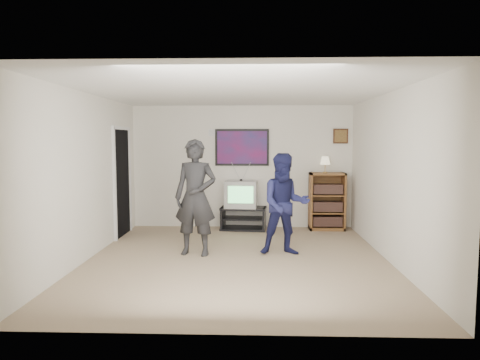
# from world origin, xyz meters

# --- Properties ---
(room_shell) EXTENTS (4.51, 5.00, 2.51)m
(room_shell) POSITION_xyz_m (0.00, 0.35, 1.25)
(room_shell) COLOR #7F6C50
(room_shell) RESTS_ON ground
(media_stand) EXTENTS (0.95, 0.59, 0.45)m
(media_stand) POSITION_xyz_m (0.04, 2.23, 0.23)
(media_stand) COLOR black
(media_stand) RESTS_ON room_shell
(crt_television) EXTENTS (0.66, 0.57, 0.53)m
(crt_television) POSITION_xyz_m (-0.01, 2.23, 0.72)
(crt_television) COLOR #ABACA7
(crt_television) RESTS_ON media_stand
(bookshelf) EXTENTS (0.70, 0.40, 1.15)m
(bookshelf) POSITION_xyz_m (1.71, 2.28, 0.57)
(bookshelf) COLOR brown
(bookshelf) RESTS_ON room_shell
(table_lamp) EXTENTS (0.20, 0.20, 0.32)m
(table_lamp) POSITION_xyz_m (1.66, 2.27, 1.31)
(table_lamp) COLOR beige
(table_lamp) RESTS_ON bookshelf
(person_tall) EXTENTS (0.72, 0.54, 1.81)m
(person_tall) POSITION_xyz_m (-0.66, 0.29, 0.91)
(person_tall) COLOR black
(person_tall) RESTS_ON room_shell
(person_short) EXTENTS (0.82, 0.66, 1.59)m
(person_short) POSITION_xyz_m (0.73, 0.34, 0.80)
(person_short) COLOR #191B46
(person_short) RESTS_ON room_shell
(controller_left) EXTENTS (0.05, 0.13, 0.04)m
(controller_left) POSITION_xyz_m (-0.61, 0.49, 1.22)
(controller_left) COLOR white
(controller_left) RESTS_ON person_tall
(controller_right) EXTENTS (0.05, 0.13, 0.04)m
(controller_right) POSITION_xyz_m (0.75, 0.55, 1.01)
(controller_right) COLOR white
(controller_right) RESTS_ON person_short
(poster) EXTENTS (1.10, 0.03, 0.75)m
(poster) POSITION_xyz_m (0.00, 2.48, 1.65)
(poster) COLOR black
(poster) RESTS_ON room_shell
(air_vent) EXTENTS (0.28, 0.02, 0.14)m
(air_vent) POSITION_xyz_m (-0.55, 2.48, 1.95)
(air_vent) COLOR white
(air_vent) RESTS_ON room_shell
(small_picture) EXTENTS (0.30, 0.03, 0.30)m
(small_picture) POSITION_xyz_m (2.00, 2.48, 1.88)
(small_picture) COLOR #3A2112
(small_picture) RESTS_ON room_shell
(doorway) EXTENTS (0.03, 0.85, 2.00)m
(doorway) POSITION_xyz_m (-2.23, 1.60, 1.00)
(doorway) COLOR black
(doorway) RESTS_ON room_shell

